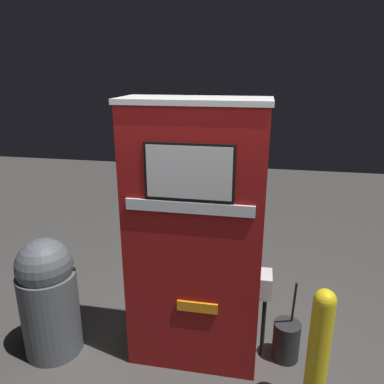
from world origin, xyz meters
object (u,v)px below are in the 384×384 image
Objects in this scene: safety_bollard at (319,349)px; squeegee_bucket at (286,340)px; gas_pump at (195,240)px; trash_bin at (48,296)px.

safety_bollard is 1.29× the size of squeegee_bucket.
gas_pump reaches higher than safety_bollard.
safety_bollard is 0.94× the size of trash_bin.
gas_pump is 1.20m from safety_bollard.
trash_bin is at bearing -172.37° from squeegee_bucket.
safety_bollard is (0.97, -0.39, -0.59)m from gas_pump.
gas_pump is 2.84× the size of squeegee_bucket.
gas_pump is at bearing 7.87° from trash_bin.
gas_pump reaches higher than trash_bin.
safety_bollard is 2.24m from trash_bin.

